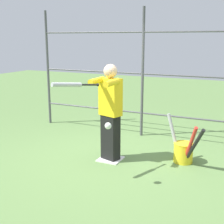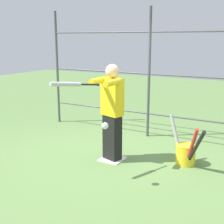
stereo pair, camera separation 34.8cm
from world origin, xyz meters
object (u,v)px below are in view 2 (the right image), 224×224
batter (112,110)px  bat_bucket (186,153)px  baseball_bat_swinging (70,84)px  softball_in_flight (105,126)px

batter → bat_bucket: bearing=-160.1°
bat_bucket → batter: bearing=19.9°
batter → baseball_bat_swinging: batter is taller
softball_in_flight → bat_bucket: 1.74m
softball_in_flight → bat_bucket: (-0.79, -1.38, -0.71)m
batter → bat_bucket: size_ratio=2.02×
batter → baseball_bat_swinging: 1.07m
baseball_bat_swinging → softball_in_flight: 0.83m
baseball_bat_swinging → bat_bucket: size_ratio=0.93×
baseball_bat_swinging → bat_bucket: baseball_bat_swinging is taller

